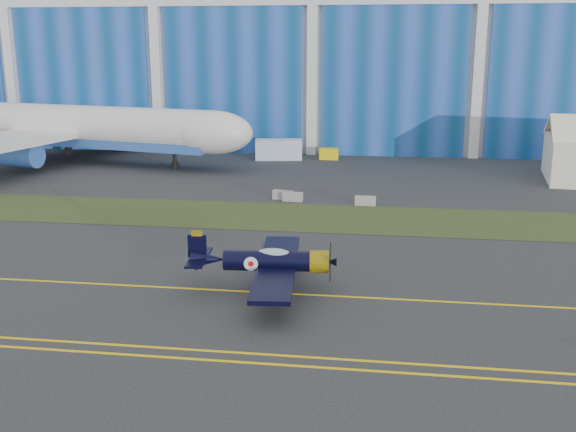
# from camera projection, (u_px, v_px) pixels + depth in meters

# --- Properties ---
(ground) EXTENTS (260.00, 260.00, 0.00)m
(ground) POSITION_uv_depth(u_px,v_px,m) (235.00, 265.00, 47.10)
(ground) COLOR #2F3234
(ground) RESTS_ON ground
(grass_median) EXTENTS (260.00, 10.00, 0.02)m
(grass_median) POSITION_uv_depth(u_px,v_px,m) (269.00, 216.00, 60.52)
(grass_median) COLOR #475128
(grass_median) RESTS_ON ground
(hangar) EXTENTS (220.00, 45.70, 30.00)m
(hangar) POSITION_uv_depth(u_px,v_px,m) (327.00, 44.00, 112.23)
(hangar) COLOR silver
(hangar) RESTS_ON ground
(taxiway_centreline) EXTENTS (200.00, 0.20, 0.02)m
(taxiway_centreline) POSITION_uv_depth(u_px,v_px,m) (218.00, 290.00, 42.31)
(taxiway_centreline) COLOR yellow
(taxiway_centreline) RESTS_ON ground
(edge_line_near) EXTENTS (80.00, 0.20, 0.02)m
(edge_line_near) POSITION_uv_depth(u_px,v_px,m) (171.00, 358.00, 33.20)
(edge_line_near) COLOR yellow
(edge_line_near) RESTS_ON ground
(edge_line_far) EXTENTS (80.00, 0.20, 0.02)m
(edge_line_far) POSITION_uv_depth(u_px,v_px,m) (177.00, 349.00, 34.16)
(edge_line_far) COLOR yellow
(edge_line_far) RESTS_ON ground
(warbird) EXTENTS (11.40, 13.35, 3.71)m
(warbird) POSITION_uv_depth(u_px,v_px,m) (268.00, 261.00, 41.85)
(warbird) COLOR black
(warbird) RESTS_ON ground
(jetliner) EXTENTS (69.80, 62.93, 20.92)m
(jetliner) POSITION_uv_depth(u_px,v_px,m) (59.00, 80.00, 86.69)
(jetliner) COLOR silver
(jetliner) RESTS_ON ground
(shipping_container) EXTENTS (6.47, 3.40, 2.67)m
(shipping_container) POSITION_uv_depth(u_px,v_px,m) (279.00, 149.00, 89.88)
(shipping_container) COLOR silver
(shipping_container) RESTS_ON ground
(tug) EXTENTS (2.51, 1.58, 1.46)m
(tug) POSITION_uv_depth(u_px,v_px,m) (329.00, 154.00, 90.19)
(tug) COLOR yellow
(tug) RESTS_ON ground
(barrier_a) EXTENTS (2.07, 0.94, 0.90)m
(barrier_a) POSITION_uv_depth(u_px,v_px,m) (283.00, 195.00, 66.86)
(barrier_a) COLOR #959C98
(barrier_a) RESTS_ON ground
(barrier_b) EXTENTS (2.05, 0.79, 0.90)m
(barrier_b) POSITION_uv_depth(u_px,v_px,m) (293.00, 197.00, 66.09)
(barrier_b) COLOR #989095
(barrier_b) RESTS_ON ground
(barrier_c) EXTENTS (2.00, 0.60, 0.90)m
(barrier_c) POSITION_uv_depth(u_px,v_px,m) (365.00, 201.00, 64.39)
(barrier_c) COLOR #98949B
(barrier_c) RESTS_ON ground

